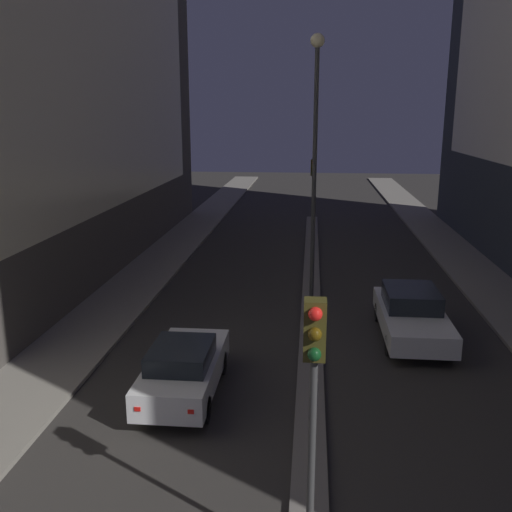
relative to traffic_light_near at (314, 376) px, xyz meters
name	(u,v)px	position (x,y,z in m)	size (l,w,h in m)	color
building_left	(10,58)	(-11.58, 14.12, 5.70)	(6.01, 36.45, 18.08)	#4C4742
median_strip	(311,294)	(0.00, 14.02, -3.28)	(0.72, 34.24, 0.12)	#66605B
traffic_light_near	(314,376)	(0.00, 0.00, 0.00)	(0.32, 0.42, 4.37)	#383838
traffic_light_mid	(313,180)	(0.00, 24.83, 0.00)	(0.32, 0.42, 4.37)	#383838
street_lamp	(315,133)	(0.00, 13.35, 2.99)	(0.50, 0.50, 9.59)	#383838
car_left_lane	(184,368)	(-3.20, 5.43, -2.58)	(1.71, 4.13, 1.47)	silver
car_right_lane	(412,314)	(3.20, 10.03, -2.56)	(1.95, 4.79, 1.54)	silver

